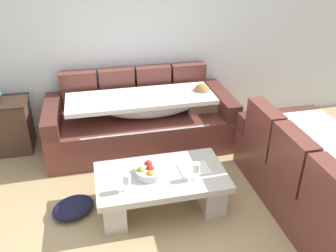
% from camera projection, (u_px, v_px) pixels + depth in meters
% --- Properties ---
extents(ground_plane, '(14.00, 14.00, 0.00)m').
position_uv_depth(ground_plane, '(170.00, 238.00, 3.08)').
color(ground_plane, tan).
extents(back_wall, '(9.00, 0.10, 2.70)m').
position_uv_depth(back_wall, '(130.00, 26.00, 4.29)').
color(back_wall, silver).
rests_on(back_wall, ground_plane).
extents(couch_along_wall, '(2.20, 0.92, 0.88)m').
position_uv_depth(couch_along_wall, '(143.00, 120.00, 4.32)').
color(couch_along_wall, brown).
rests_on(couch_along_wall, ground_plane).
extents(couch_near_window, '(0.92, 1.96, 0.88)m').
position_uv_depth(couch_near_window, '(323.00, 183.00, 3.22)').
color(couch_near_window, brown).
rests_on(couch_near_window, ground_plane).
extents(coffee_table, '(1.20, 0.68, 0.38)m').
position_uv_depth(coffee_table, '(161.00, 187.00, 3.32)').
color(coffee_table, beige).
rests_on(coffee_table, ground_plane).
extents(fruit_bowl, '(0.28, 0.28, 0.10)m').
position_uv_depth(fruit_bowl, '(150.00, 171.00, 3.23)').
color(fruit_bowl, silver).
rests_on(fruit_bowl, coffee_table).
extents(wine_glass_near_left, '(0.07, 0.07, 0.17)m').
position_uv_depth(wine_glass_near_left, '(127.00, 180.00, 2.99)').
color(wine_glass_near_left, silver).
rests_on(wine_glass_near_left, coffee_table).
extents(wine_glass_near_right, '(0.07, 0.07, 0.17)m').
position_uv_depth(wine_glass_near_right, '(196.00, 168.00, 3.14)').
color(wine_glass_near_right, silver).
rests_on(wine_glass_near_right, coffee_table).
extents(open_magazine, '(0.29, 0.22, 0.01)m').
position_uv_depth(open_magazine, '(194.00, 169.00, 3.32)').
color(open_magazine, white).
rests_on(open_magazine, coffee_table).
extents(side_cabinet, '(0.72, 0.44, 0.64)m').
position_uv_depth(side_cabinet, '(0.00, 127.00, 4.20)').
color(side_cabinet, '#482F21').
rests_on(side_cabinet, ground_plane).
extents(crumpled_garment, '(0.50, 0.47, 0.12)m').
position_uv_depth(crumpled_garment, '(73.00, 208.00, 3.33)').
color(crumpled_garment, '#191933').
rests_on(crumpled_garment, ground_plane).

